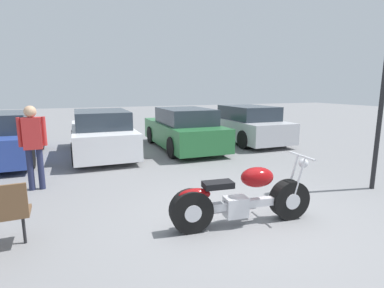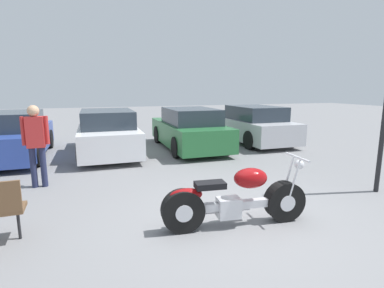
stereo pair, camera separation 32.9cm
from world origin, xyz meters
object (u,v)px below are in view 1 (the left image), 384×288
parked_car_silver (245,125)px  person_standing (33,140)px  parked_car_green (183,130)px  motorcycle (242,199)px  parked_car_blue (3,138)px  parked_car_white (102,134)px

parked_car_silver → person_standing: person_standing is taller
parked_car_green → parked_car_silver: size_ratio=1.00×
motorcycle → parked_car_blue: 7.41m
parked_car_green → motorcycle: bearing=-101.3°
parked_car_white → parked_car_green: bearing=-1.0°
parked_car_green → person_standing: bearing=-145.6°
motorcycle → parked_car_white: (-1.52, 5.91, 0.24)m
parked_car_green → parked_car_white: bearing=179.0°
motorcycle → parked_car_white: 6.11m
parked_car_green → person_standing: (-4.26, -2.92, 0.37)m
parked_car_blue → person_standing: 3.37m
parked_car_white → parked_car_green: 2.70m
parked_car_green → person_standing: person_standing is taller
motorcycle → parked_car_green: bearing=78.7°
parked_car_silver → person_standing: bearing=-154.3°
motorcycle → parked_car_green: parked_car_green is taller
motorcycle → parked_car_silver: bearing=58.4°
parked_car_blue → parked_car_green: bearing=-2.4°
parked_car_green → parked_car_silver: same height
parked_car_blue → person_standing: person_standing is taller
parked_car_green → person_standing: 5.17m
parked_car_blue → parked_car_silver: 8.09m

